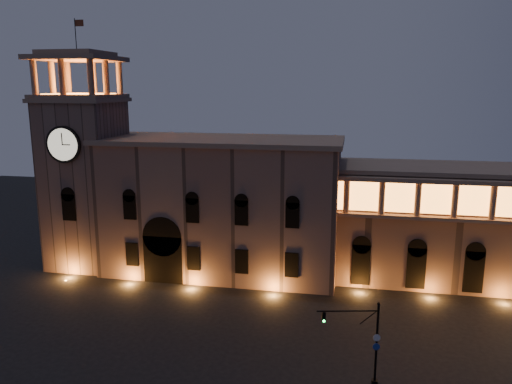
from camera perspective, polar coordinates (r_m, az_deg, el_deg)
ground at (r=48.18m, az=-8.41°, el=-18.02°), size 160.00×160.00×0.00m
government_building at (r=65.15m, az=-4.03°, el=-1.57°), size 30.80×12.80×17.60m
clock_tower at (r=70.54m, az=-18.91°, el=1.95°), size 9.80×9.80×32.40m
colonnade_wing at (r=67.64m, az=25.69°, el=-3.50°), size 40.60×11.50×14.50m
traffic_light at (r=43.02m, az=12.45°, el=-16.35°), size 5.14×1.41×7.19m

